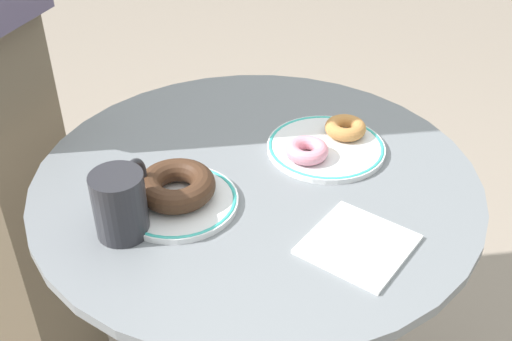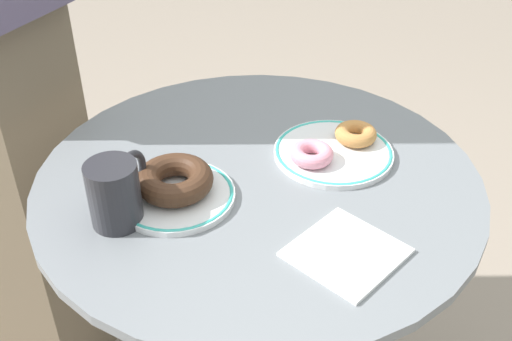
# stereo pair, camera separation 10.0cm
# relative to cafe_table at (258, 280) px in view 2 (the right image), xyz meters

# --- Properties ---
(cafe_table) EXTENTS (0.75, 0.75, 0.74)m
(cafe_table) POSITION_rel_cafe_table_xyz_m (0.00, 0.00, 0.00)
(cafe_table) COLOR slate
(cafe_table) RESTS_ON ground
(plate_left) EXTENTS (0.19, 0.19, 0.01)m
(plate_left) POSITION_rel_cafe_table_xyz_m (-0.14, 0.05, 0.25)
(plate_left) COLOR white
(plate_left) RESTS_ON cafe_table
(plate_right) EXTENTS (0.21, 0.21, 0.01)m
(plate_right) POSITION_rel_cafe_table_xyz_m (0.14, -0.05, 0.25)
(plate_right) COLOR white
(plate_right) RESTS_ON cafe_table
(donut_chocolate) EXTENTS (0.13, 0.13, 0.04)m
(donut_chocolate) POSITION_rel_cafe_table_xyz_m (-0.13, 0.05, 0.28)
(donut_chocolate) COLOR #422819
(donut_chocolate) RESTS_ON plate_left
(donut_old_fashioned) EXTENTS (0.10, 0.10, 0.02)m
(donut_old_fashioned) POSITION_rel_cafe_table_xyz_m (0.19, -0.05, 0.27)
(donut_old_fashioned) COLOR #BC7F42
(donut_old_fashioned) RESTS_ON plate_right
(donut_pink_frosted) EXTENTS (0.10, 0.10, 0.02)m
(donut_pink_frosted) POSITION_rel_cafe_table_xyz_m (0.09, -0.04, 0.27)
(donut_pink_frosted) COLOR pink
(donut_pink_frosted) RESTS_ON plate_right
(paper_napkin) EXTENTS (0.15, 0.15, 0.01)m
(paper_napkin) POSITION_rel_cafe_table_xyz_m (-0.04, -0.22, 0.25)
(paper_napkin) COLOR white
(paper_napkin) RESTS_ON cafe_table
(coffee_mug) EXTENTS (0.12, 0.08, 0.10)m
(coffee_mug) POSITION_rel_cafe_table_xyz_m (-0.23, 0.06, 0.30)
(coffee_mug) COLOR #28282D
(coffee_mug) RESTS_ON cafe_table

